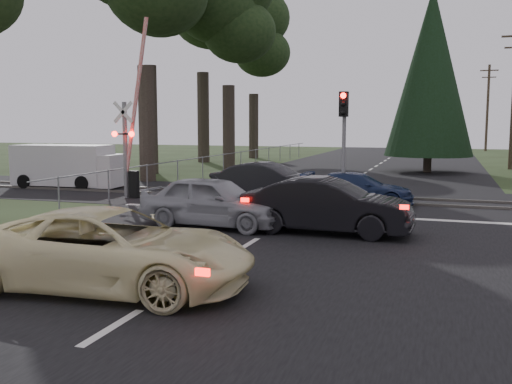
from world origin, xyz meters
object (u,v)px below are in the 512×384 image
at_px(traffic_signal_center, 344,128).
at_px(silver_car, 214,202).
at_px(dark_hatchback, 327,206).
at_px(utility_pole_far, 488,106).
at_px(crossing_signal, 130,147).
at_px(blue_sedan, 358,189).
at_px(white_van, 71,166).
at_px(dark_car_far, 268,182).
at_px(cream_coupe, 111,250).

distance_m(traffic_signal_center, silver_car, 6.61).
bearing_deg(dark_hatchback, utility_pole_far, -6.18).
relative_size(crossing_signal, blue_sedan, 1.73).
bearing_deg(crossing_signal, white_van, 151.92).
distance_m(utility_pole_far, dark_car_far, 45.50).
bearing_deg(dark_hatchback, traffic_signal_center, 7.46).
xyz_separation_m(crossing_signal, cream_coupe, (6.17, -11.07, -1.33)).
bearing_deg(silver_car, blue_sedan, -25.01).
distance_m(cream_coupe, dark_car_far, 12.20).
xyz_separation_m(crossing_signal, white_van, (-4.64, 2.48, -1.06)).
relative_size(traffic_signal_center, cream_coupe, 0.79).
distance_m(utility_pole_far, blue_sedan, 44.92).
bearing_deg(traffic_signal_center, crossing_signal, -173.85).
distance_m(silver_car, dark_car_far, 5.87).
bearing_deg(cream_coupe, blue_sedan, -16.51).
height_order(crossing_signal, blue_sedan, crossing_signal).
distance_m(crossing_signal, silver_car, 7.42).
relative_size(traffic_signal_center, silver_car, 0.95).
height_order(utility_pole_far, silver_car, utility_pole_far).
bearing_deg(cream_coupe, crossing_signal, 24.93).
bearing_deg(crossing_signal, utility_pole_far, 70.77).
bearing_deg(silver_car, utility_pole_far, -7.13).
height_order(blue_sedan, white_van, white_van).
bearing_deg(crossing_signal, cream_coupe, -60.88).
bearing_deg(utility_pole_far, crossing_signal, -109.23).
xyz_separation_m(utility_pole_far, blue_sedan, (-6.97, -44.18, -4.14)).
relative_size(crossing_signal, dark_car_far, 1.58).
relative_size(cream_coupe, silver_car, 1.21).
distance_m(dark_hatchback, silver_car, 3.30).
height_order(dark_hatchback, silver_car, dark_hatchback).
relative_size(traffic_signal_center, blue_sedan, 1.02).
bearing_deg(dark_hatchback, white_van, 63.75).
relative_size(utility_pole_far, cream_coupe, 1.73).
relative_size(crossing_signal, utility_pole_far, 0.77).
height_order(cream_coupe, blue_sedan, cream_coupe).
height_order(dark_car_far, white_van, white_van).
relative_size(dark_hatchback, blue_sedan, 1.13).
bearing_deg(white_van, blue_sedan, -10.96).
height_order(dark_hatchback, white_van, white_van).
bearing_deg(dark_car_far, utility_pole_far, -9.63).
height_order(utility_pole_far, blue_sedan, utility_pole_far).
bearing_deg(dark_car_far, crossing_signal, 105.26).
bearing_deg(dark_hatchback, blue_sedan, 1.99).
bearing_deg(dark_car_far, silver_car, -174.73).
relative_size(cream_coupe, white_van, 1.01).
xyz_separation_m(blue_sedan, dark_car_far, (-3.44, 0.07, 0.14)).
xyz_separation_m(cream_coupe, dark_hatchback, (2.67, 6.38, 0.02)).
xyz_separation_m(dark_hatchback, silver_car, (-3.30, -0.08, -0.01)).
bearing_deg(utility_pole_far, white_van, -115.53).
bearing_deg(crossing_signal, silver_car, -40.68).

